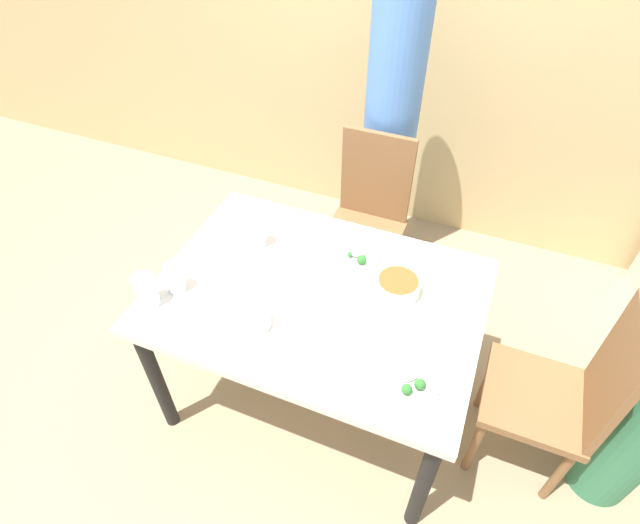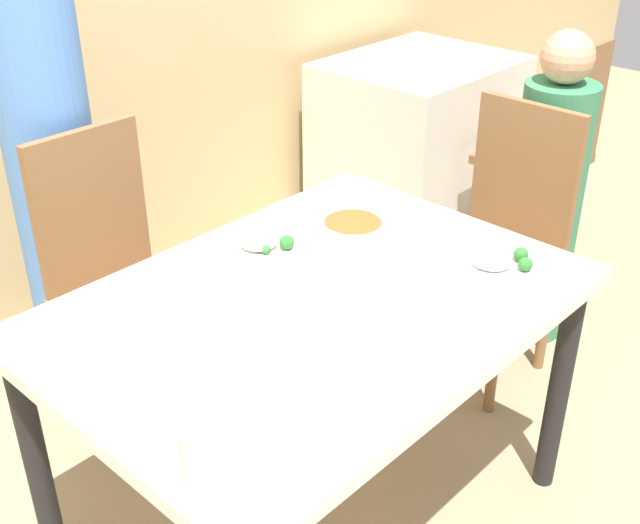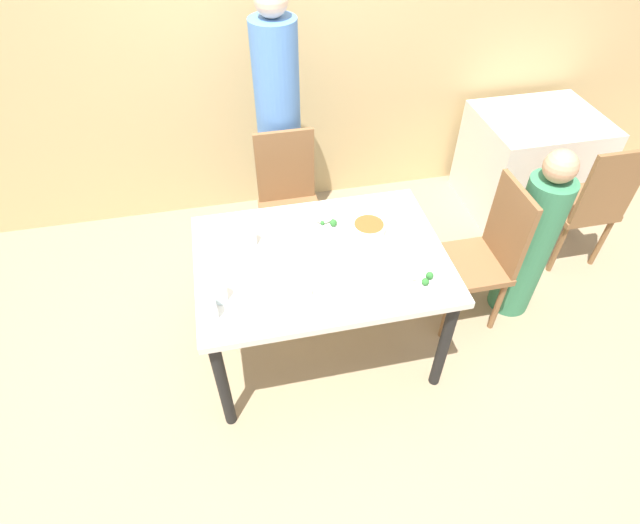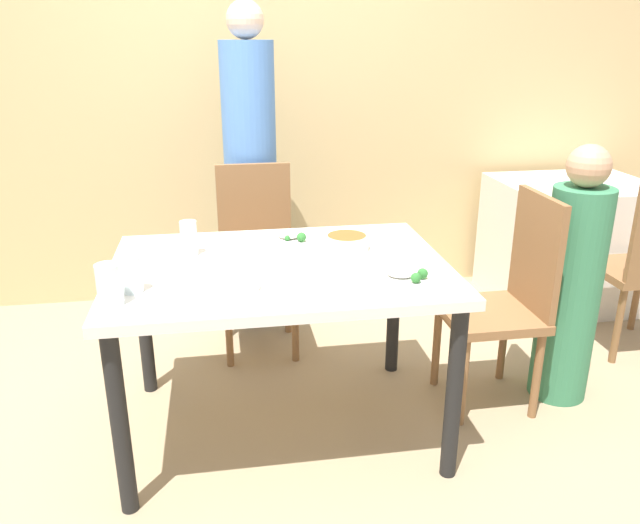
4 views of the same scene
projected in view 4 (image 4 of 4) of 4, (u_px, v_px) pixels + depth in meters
ground_plane at (283, 427)px, 2.64m from camera, size 10.00×10.00×0.00m
wall_back at (250, 74)px, 3.62m from camera, size 10.00×0.06×2.70m
dining_table at (280, 284)px, 2.42m from camera, size 1.28×0.92×0.74m
chair_adult_spot at (257, 254)px, 3.21m from camera, size 0.40×0.40×0.95m
chair_child_spot at (507, 297)px, 2.68m from camera, size 0.40×0.40×0.95m
person_adult at (251, 181)px, 3.38m from camera, size 0.28×0.28×1.73m
person_child at (571, 286)px, 2.72m from camera, size 0.25×0.25×1.15m
bowl_curry at (347, 242)px, 2.54m from camera, size 0.18×0.18×0.06m
plate_rice_adult at (290, 239)px, 2.63m from camera, size 0.22×0.22×0.06m
plate_rice_child at (406, 277)px, 2.22m from camera, size 0.24×0.24×0.06m
bowl_rice_small at (241, 284)px, 2.14m from camera, size 0.12×0.12×0.04m
glass_water_tall at (189, 238)px, 2.47m from camera, size 0.07×0.07×0.14m
glass_water_short at (132, 274)px, 2.11m from camera, size 0.07×0.07×0.13m
glass_water_center at (109, 285)px, 2.01m from camera, size 0.08×0.08×0.14m
napkin_folded at (352, 231)px, 2.78m from camera, size 0.14×0.14×0.01m
fork_steel at (190, 292)px, 2.12m from camera, size 0.18×0.07×0.01m
spoon_steel at (312, 285)px, 2.18m from camera, size 0.18×0.05×0.01m
background_table at (568, 242)px, 3.80m from camera, size 0.88×0.72×0.74m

